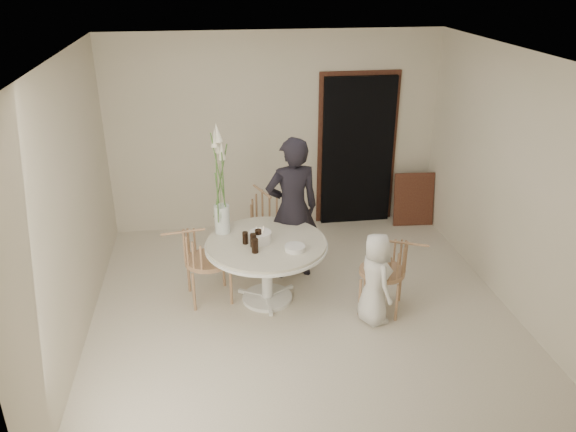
{
  "coord_description": "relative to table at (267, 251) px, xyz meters",
  "views": [
    {
      "loc": [
        -0.89,
        -5.11,
        3.48
      ],
      "look_at": [
        -0.11,
        0.3,
        0.99
      ],
      "focal_mm": 35.0,
      "sensor_mm": 36.0,
      "label": 1
    }
  ],
  "objects": [
    {
      "name": "chair_right",
      "position": [
        1.31,
        -0.39,
        -0.07
      ],
      "size": [
        0.62,
        0.6,
        0.85
      ],
      "rotation": [
        0.0,
        0.0,
        -1.99
      ],
      "color": "tan",
      "rests_on": "ground"
    },
    {
      "name": "ground",
      "position": [
        0.35,
        -0.25,
        -0.62
      ],
      "size": [
        4.5,
        4.5,
        0.0
      ],
      "primitive_type": "plane",
      "color": "beige",
      "rests_on": "ground"
    },
    {
      "name": "girl",
      "position": [
        0.36,
        0.52,
        0.25
      ],
      "size": [
        0.68,
        0.49,
        1.73
      ],
      "primitive_type": "imported",
      "rotation": [
        0.0,
        0.0,
        3.27
      ],
      "color": "black",
      "rests_on": "ground"
    },
    {
      "name": "chair_left",
      "position": [
        -0.76,
        0.11,
        -0.04
      ],
      "size": [
        0.57,
        0.54,
        0.88
      ],
      "rotation": [
        0.0,
        0.0,
        1.73
      ],
      "color": "tan",
      "rests_on": "ground"
    },
    {
      "name": "doorway",
      "position": [
        1.5,
        1.94,
        0.43
      ],
      "size": [
        1.0,
        0.1,
        2.1
      ],
      "primitive_type": "cube",
      "color": "black",
      "rests_on": "ground"
    },
    {
      "name": "cola_tumbler_c",
      "position": [
        -0.23,
        -0.01,
        0.18
      ],
      "size": [
        0.07,
        0.07,
        0.13
      ],
      "primitive_type": "cylinder",
      "rotation": [
        0.0,
        0.0,
        -0.11
      ],
      "color": "black",
      "rests_on": "table"
    },
    {
      "name": "flower_vase",
      "position": [
        -0.46,
        0.31,
        0.6
      ],
      "size": [
        0.17,
        0.17,
        1.26
      ],
      "rotation": [
        0.0,
        0.0,
        -0.38
      ],
      "color": "silver",
      "rests_on": "table"
    },
    {
      "name": "plate_stack",
      "position": [
        0.27,
        -0.24,
        0.14
      ],
      "size": [
        0.24,
        0.24,
        0.05
      ],
      "primitive_type": "cylinder",
      "rotation": [
        0.0,
        0.0,
        -0.11
      ],
      "color": "white",
      "rests_on": "table"
    },
    {
      "name": "room_shell",
      "position": [
        0.35,
        -0.25,
        1.0
      ],
      "size": [
        4.5,
        4.5,
        4.5
      ],
      "color": "white",
      "rests_on": "ground"
    },
    {
      "name": "cola_tumbler_a",
      "position": [
        -0.15,
        -0.09,
        0.19
      ],
      "size": [
        0.09,
        0.09,
        0.15
      ],
      "primitive_type": "cylinder",
      "rotation": [
        0.0,
        0.0,
        0.35
      ],
      "color": "black",
      "rests_on": "table"
    },
    {
      "name": "table",
      "position": [
        0.0,
        0.0,
        0.0
      ],
      "size": [
        1.33,
        1.33,
        0.73
      ],
      "color": "white",
      "rests_on": "ground"
    },
    {
      "name": "cola_tumbler_d",
      "position": [
        -0.09,
        -0.03,
        0.19
      ],
      "size": [
        0.09,
        0.09,
        0.16
      ],
      "primitive_type": "cylinder",
      "rotation": [
        0.0,
        0.0,
        -0.23
      ],
      "color": "black",
      "rests_on": "table"
    },
    {
      "name": "boy",
      "position": [
        1.06,
        -0.56,
        -0.11
      ],
      "size": [
        0.42,
        0.55,
        1.01
      ],
      "primitive_type": "imported",
      "rotation": [
        0.0,
        0.0,
        1.78
      ],
      "color": "white",
      "rests_on": "ground"
    },
    {
      "name": "birthday_cake",
      "position": [
        -0.06,
        0.01,
        0.17
      ],
      "size": [
        0.24,
        0.24,
        0.17
      ],
      "rotation": [
        0.0,
        0.0,
        -0.26
      ],
      "color": "white",
      "rests_on": "table"
    },
    {
      "name": "cola_tumbler_b",
      "position": [
        -0.14,
        -0.23,
        0.19
      ],
      "size": [
        0.07,
        0.07,
        0.15
      ],
      "primitive_type": "cylinder",
      "rotation": [
        0.0,
        0.0,
        -0.0
      ],
      "color": "black",
      "rests_on": "table"
    },
    {
      "name": "door_trim",
      "position": [
        1.5,
        1.98,
        0.49
      ],
      "size": [
        1.12,
        0.03,
        2.22
      ],
      "primitive_type": "cube",
      "color": "brown",
      "rests_on": "ground"
    },
    {
      "name": "chair_far",
      "position": [
        0.11,
        0.97,
        -0.04
      ],
      "size": [
        0.61,
        0.64,
        0.9
      ],
      "rotation": [
        0.0,
        0.0,
        0.36
      ],
      "color": "tan",
      "rests_on": "ground"
    },
    {
      "name": "picture_frame",
      "position": [
        2.3,
        1.7,
        -0.24
      ],
      "size": [
        0.58,
        0.21,
        0.76
      ],
      "primitive_type": "cube",
      "rotation": [
        -0.17,
        0.0,
        -0.07
      ],
      "color": "brown",
      "rests_on": "ground"
    }
  ]
}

